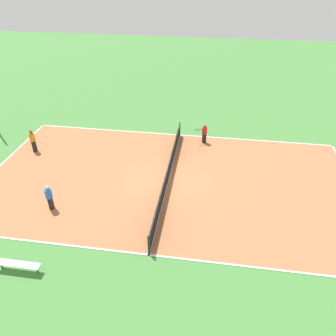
% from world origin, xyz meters
% --- Properties ---
extents(ground_plane, '(80.00, 80.00, 0.00)m').
position_xyz_m(ground_plane, '(0.00, 0.00, 0.00)').
color(ground_plane, '#47843D').
extents(court_surface, '(11.96, 22.11, 0.02)m').
position_xyz_m(court_surface, '(0.00, 0.00, 0.01)').
color(court_surface, '#AD6B42').
rests_on(court_surface, ground_plane).
extents(tennis_net, '(11.76, 0.10, 1.08)m').
position_xyz_m(tennis_net, '(0.00, 0.00, 0.57)').
color(tennis_net, black).
rests_on(tennis_net, court_surface).
extents(bench, '(0.36, 1.97, 0.45)m').
position_xyz_m(bench, '(-7.62, 5.36, 0.39)').
color(bench, silver).
rests_on(bench, ground_plane).
extents(player_near_blue, '(0.42, 0.42, 1.51)m').
position_xyz_m(player_near_blue, '(-3.52, 5.80, 0.87)').
color(player_near_blue, black).
rests_on(player_near_blue, court_surface).
extents(player_center_orange, '(0.37, 0.37, 1.63)m').
position_xyz_m(player_center_orange, '(2.03, 9.61, 0.95)').
color(player_center_orange, black).
rests_on(player_center_orange, court_surface).
extents(player_coach_red, '(0.66, 0.99, 1.41)m').
position_xyz_m(player_coach_red, '(5.04, -1.86, 0.81)').
color(player_coach_red, black).
rests_on(player_coach_red, court_surface).
extents(tennis_ball_left_sideline, '(0.07, 0.07, 0.07)m').
position_xyz_m(tennis_ball_left_sideline, '(3.39, -0.61, 0.06)').
color(tennis_ball_left_sideline, '#CCE033').
rests_on(tennis_ball_left_sideline, court_surface).
extents(tennis_ball_near_net, '(0.07, 0.07, 0.07)m').
position_xyz_m(tennis_ball_near_net, '(0.93, -7.51, 0.06)').
color(tennis_ball_near_net, '#CCE033').
rests_on(tennis_ball_near_net, court_surface).
extents(tennis_ball_far_baseline, '(0.07, 0.07, 0.07)m').
position_xyz_m(tennis_ball_far_baseline, '(5.03, -5.00, 0.06)').
color(tennis_ball_far_baseline, '#CCE033').
rests_on(tennis_ball_far_baseline, court_surface).
extents(tennis_ball_midcourt, '(0.07, 0.07, 0.07)m').
position_xyz_m(tennis_ball_midcourt, '(4.13, 9.85, 0.06)').
color(tennis_ball_midcourt, '#CCE033').
rests_on(tennis_ball_midcourt, court_surface).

